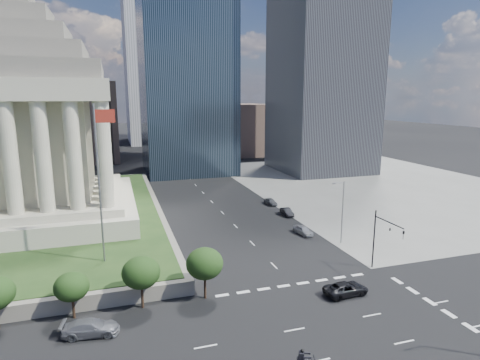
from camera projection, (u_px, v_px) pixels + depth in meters
name	position (u px, v px, depth m)	size (l,w,h in m)	color
ground	(180.00, 169.00, 129.58)	(500.00, 500.00, 0.00)	black
sidewalk_ne	(377.00, 185.00, 105.89)	(68.00, 90.00, 0.03)	slate
war_memorial	(23.00, 105.00, 66.63)	(34.00, 34.00, 39.00)	#AFA993
flagpole	(100.00, 176.00, 49.52)	(2.52, 0.24, 20.00)	slate
midrise_glass	(186.00, 72.00, 119.45)	(26.00, 26.00, 60.00)	black
highrise_ne	(325.00, 3.00, 117.94)	(26.00, 28.00, 100.00)	black
building_filler_ne	(244.00, 129.00, 165.05)	(20.00, 30.00, 20.00)	brown
building_filler_nw	(83.00, 122.00, 145.85)	(24.00, 30.00, 28.00)	brown
traffic_signal_ne	(383.00, 235.00, 51.67)	(0.30, 5.74, 8.00)	black
street_lamp_north	(342.00, 208.00, 62.39)	(2.13, 0.22, 10.00)	slate
pickup_truck	(346.00, 289.00, 46.68)	(2.47, 5.36, 1.49)	black
suv_grey	(91.00, 328.00, 38.71)	(5.40, 2.20, 1.57)	slate
parked_sedan_near	(303.00, 230.00, 67.32)	(4.32, 1.74, 1.47)	gray
parked_sedan_mid	(287.00, 212.00, 78.12)	(1.48, 4.24, 1.40)	black
parked_sedan_far	(271.00, 201.00, 86.02)	(4.08, 1.64, 1.39)	#4C4E53
motorcycle_trail	(300.00, 360.00, 33.48)	(2.84, 0.78, 2.12)	black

